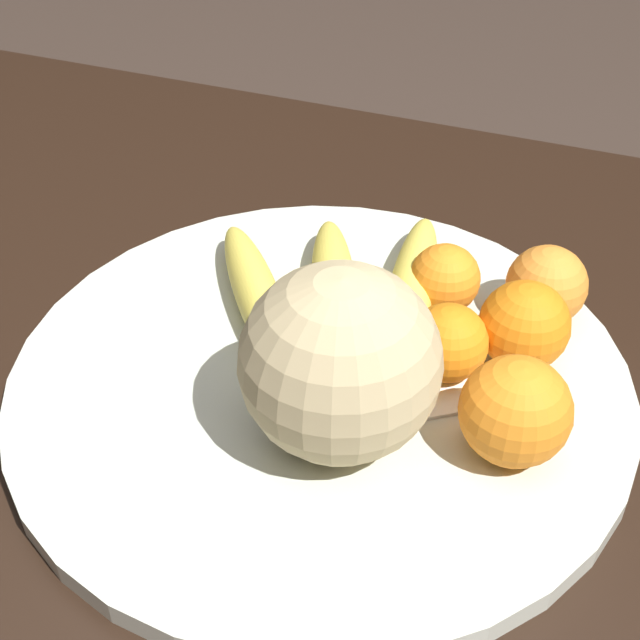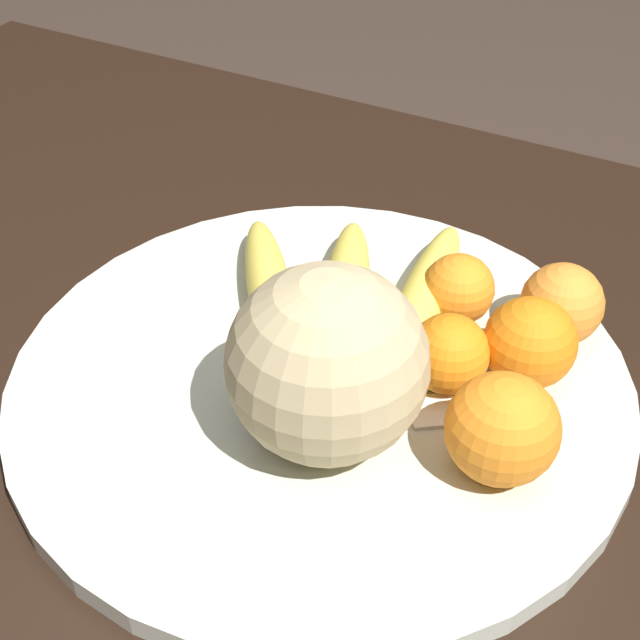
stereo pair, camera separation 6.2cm
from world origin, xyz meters
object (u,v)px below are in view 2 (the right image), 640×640
at_px(fruit_bowl, 320,380).
at_px(orange_back_right, 449,354).
at_px(kitchen_table, 309,476).
at_px(melon, 327,364).
at_px(orange_front_right, 562,304).
at_px(produce_tag, 465,408).
at_px(orange_back_left, 502,429).
at_px(orange_mid_center, 458,289).
at_px(orange_front_left, 530,343).
at_px(banana_bunch, 349,297).

distance_m(fruit_bowl, orange_back_right, 0.10).
bearing_deg(orange_back_right, kitchen_table, 21.93).
height_order(melon, orange_front_right, melon).
relative_size(orange_front_right, produce_tag, 0.77).
bearing_deg(orange_front_right, produce_tag, 73.22).
distance_m(kitchen_table, fruit_bowl, 0.11).
bearing_deg(orange_back_right, orange_back_left, 134.68).
bearing_deg(orange_mid_center, orange_back_right, 106.16).
relative_size(melon, orange_back_left, 1.78).
distance_m(melon, orange_front_left, 0.16).
height_order(fruit_bowl, produce_tag, produce_tag).
height_order(kitchen_table, banana_bunch, banana_bunch).
xyz_separation_m(kitchen_table, orange_back_right, (-0.09, -0.04, 0.14)).
bearing_deg(banana_bunch, orange_front_right, -93.62).
distance_m(orange_mid_center, orange_back_right, 0.08).
xyz_separation_m(melon, orange_front_left, (-0.10, -0.12, -0.03)).
bearing_deg(orange_back_right, orange_front_right, -121.41).
bearing_deg(produce_tag, orange_front_left, -151.04).
bearing_deg(orange_back_left, fruit_bowl, -10.73).
bearing_deg(banana_bunch, fruit_bowl, 166.09).
distance_m(orange_front_right, orange_back_left, 0.15).
distance_m(banana_bunch, orange_mid_center, 0.08).
bearing_deg(fruit_bowl, melon, 122.24).
bearing_deg(fruit_bowl, kitchen_table, 36.98).
bearing_deg(kitchen_table, orange_back_right, -158.07).
bearing_deg(orange_front_right, orange_back_left, 91.57).
bearing_deg(banana_bunch, produce_tag, -137.80).
distance_m(fruit_bowl, orange_back_left, 0.15).
relative_size(fruit_bowl, produce_tag, 5.57).
relative_size(banana_bunch, orange_front_right, 3.84).
relative_size(banana_bunch, orange_back_left, 3.26).
xyz_separation_m(orange_front_left, orange_mid_center, (0.07, -0.04, -0.01)).
distance_m(melon, orange_front_right, 0.21).
bearing_deg(orange_front_left, orange_back_left, 96.80).
xyz_separation_m(fruit_bowl, orange_front_right, (-0.14, -0.12, 0.04)).
distance_m(fruit_bowl, orange_front_left, 0.15).
bearing_deg(banana_bunch, orange_front_left, -114.37).
bearing_deg(melon, kitchen_table, -49.64).
xyz_separation_m(kitchen_table, orange_front_right, (-0.15, -0.13, 0.15)).
bearing_deg(kitchen_table, orange_front_left, -153.44).
relative_size(fruit_bowl, orange_front_left, 6.84).
xyz_separation_m(banana_bunch, produce_tag, (-0.12, 0.06, -0.02)).
bearing_deg(orange_mid_center, fruit_bowl, 58.97).
bearing_deg(fruit_bowl, orange_front_right, -139.12).
relative_size(fruit_bowl, melon, 3.47).
distance_m(banana_bunch, produce_tag, 0.13).
height_order(fruit_bowl, orange_front_left, orange_front_left).
relative_size(fruit_bowl, banana_bunch, 1.90).
height_order(fruit_bowl, orange_back_right, orange_back_right).
distance_m(banana_bunch, orange_front_right, 0.16).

